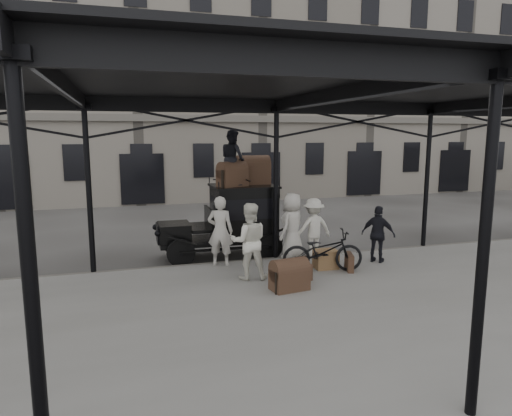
{
  "coord_description": "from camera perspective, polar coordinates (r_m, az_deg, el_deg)",
  "views": [
    {
      "loc": [
        -4.15,
        -10.17,
        3.7
      ],
      "look_at": [
        -0.71,
        1.6,
        1.7
      ],
      "focal_mm": 32.0,
      "sensor_mm": 36.0,
      "label": 1
    }
  ],
  "objects": [
    {
      "name": "bicycle",
      "position": [
        11.99,
        8.34,
        -5.34
      ],
      "size": [
        2.19,
        1.15,
        1.09
      ],
      "primitive_type": "imported",
      "rotation": [
        0.0,
        0.0,
        1.36
      ],
      "color": "black",
      "rests_on": "platform"
    },
    {
      "name": "suitcase_upright",
      "position": [
        12.29,
        11.57,
        -6.62
      ],
      "size": [
        0.32,
        0.62,
        0.45
      ],
      "primitive_type": "cube",
      "rotation": [
        0.0,
        0.0,
        -0.3
      ],
      "color": "#482D21",
      "rests_on": "platform"
    },
    {
      "name": "porter_roof",
      "position": [
        13.46,
        -2.95,
        6.26
      ],
      "size": [
        0.84,
        0.95,
        1.63
      ],
      "primitive_type": "imported",
      "rotation": [
        0.0,
        0.0,
        1.9
      ],
      "color": "black",
      "rests_on": "taxi"
    },
    {
      "name": "porter_left",
      "position": [
        12.37,
        -4.49,
        -2.89
      ],
      "size": [
        0.82,
        0.7,
        1.91
      ],
      "primitive_type": "imported",
      "rotation": [
        0.0,
        0.0,
        2.72
      ],
      "color": "beige",
      "rests_on": "platform"
    },
    {
      "name": "porter_midleft",
      "position": [
        11.19,
        -0.89,
        -4.17
      ],
      "size": [
        1.03,
        0.86,
        1.9
      ],
      "primitive_type": "imported",
      "rotation": [
        0.0,
        0.0,
        2.98
      ],
      "color": "silver",
      "rests_on": "platform"
    },
    {
      "name": "wicker_hamper",
      "position": [
        12.36,
        8.71,
        -6.33
      ],
      "size": [
        0.61,
        0.47,
        0.5
      ],
      "primitive_type": "cube",
      "rotation": [
        0.0,
        0.0,
        -0.03
      ],
      "color": "olive",
      "rests_on": "platform"
    },
    {
      "name": "platform",
      "position": [
        9.85,
        10.11,
        -12.47
      ],
      "size": [
        28.0,
        8.0,
        0.15
      ],
      "primitive_type": "cube",
      "color": "slate",
      "rests_on": "ground"
    },
    {
      "name": "taxi",
      "position": [
        13.77,
        -2.86,
        -1.2
      ],
      "size": [
        3.65,
        1.55,
        2.18
      ],
      "color": "black",
      "rests_on": "ground"
    },
    {
      "name": "porter_centre",
      "position": [
        13.08,
        4.55,
        -2.25
      ],
      "size": [
        1.1,
        1.05,
        1.89
      ],
      "primitive_type": "imported",
      "rotation": [
        0.0,
        0.0,
        3.82
      ],
      "color": "beige",
      "rests_on": "platform"
    },
    {
      "name": "suitcase_flat",
      "position": [
        11.24,
        5.61,
        -8.13
      ],
      "size": [
        0.61,
        0.23,
        0.4
      ],
      "primitive_type": "cube",
      "rotation": [
        0.0,
        0.0,
        0.13
      ],
      "color": "#482D21",
      "rests_on": "platform"
    },
    {
      "name": "ground",
      "position": [
        11.59,
        5.66,
        -9.4
      ],
      "size": [
        120.0,
        120.0,
        0.0
      ],
      "primitive_type": "plane",
      "color": "#383533",
      "rests_on": "ground"
    },
    {
      "name": "canopy",
      "position": [
        9.46,
        10.14,
        14.57
      ],
      "size": [
        22.5,
        9.0,
        4.74
      ],
      "color": "black",
      "rests_on": "ground"
    },
    {
      "name": "steamer_trunk_roof_near",
      "position": [
        13.34,
        -2.99,
        4.01
      ],
      "size": [
        0.96,
        0.78,
        0.61
      ],
      "primitive_type": null,
      "rotation": [
        0.0,
        0.0,
        0.39
      ],
      "color": "#482D21",
      "rests_on": "taxi"
    },
    {
      "name": "steamer_trunk_roof_far",
      "position": [
        13.95,
        -0.41,
        4.51
      ],
      "size": [
        1.0,
        0.61,
        0.73
      ],
      "primitive_type": null,
      "rotation": [
        0.0,
        0.0,
        -0.01
      ],
      "color": "#482D21",
      "rests_on": "taxi"
    },
    {
      "name": "steamer_trunk_platform",
      "position": [
        10.61,
        4.2,
        -8.56
      ],
      "size": [
        0.91,
        0.64,
        0.61
      ],
      "primitive_type": null,
      "rotation": [
        0.0,
        0.0,
        0.16
      ],
      "color": "#482D21",
      "rests_on": "platform"
    },
    {
      "name": "porter_official",
      "position": [
        13.11,
        15.03,
        -3.18
      ],
      "size": [
        0.92,
        0.95,
        1.59
      ],
      "primitive_type": "imported",
      "rotation": [
        0.0,
        0.0,
        2.32
      ],
      "color": "black",
      "rests_on": "platform"
    },
    {
      "name": "building_frontage",
      "position": [
        28.67,
        -8.17,
        15.77
      ],
      "size": [
        64.0,
        8.0,
        14.0
      ],
      "primitive_type": "cube",
      "color": "slate",
      "rests_on": "ground"
    },
    {
      "name": "porter_right",
      "position": [
        13.34,
        7.17,
        -2.45
      ],
      "size": [
        1.15,
        0.71,
        1.72
      ],
      "primitive_type": "imported",
      "rotation": [
        0.0,
        0.0,
        3.21
      ],
      "color": "silver",
      "rests_on": "platform"
    }
  ]
}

